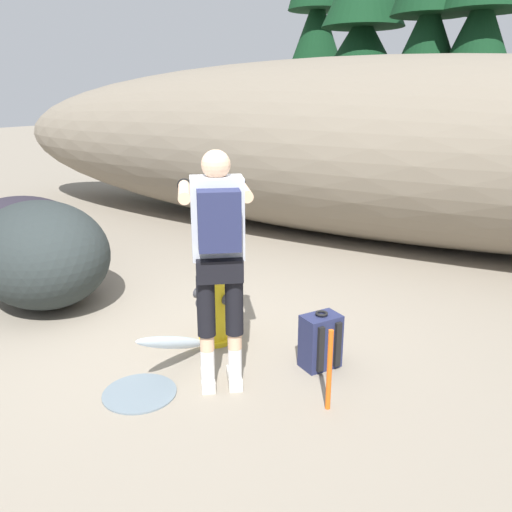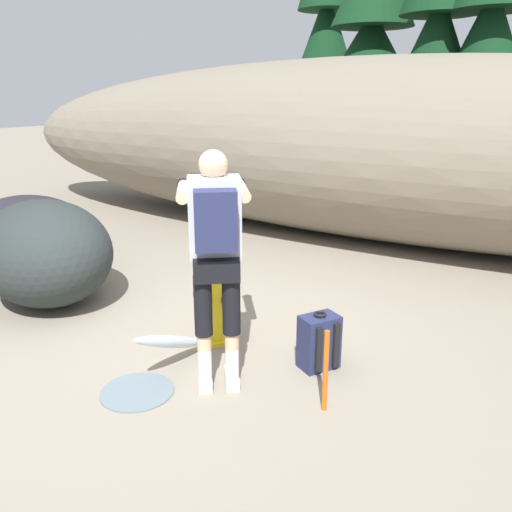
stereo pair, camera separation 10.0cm
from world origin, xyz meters
name	(u,v)px [view 1 (the left image)]	position (x,y,z in m)	size (l,w,h in m)	color
ground_plane	(192,349)	(0.00, 0.00, -0.02)	(56.00, 56.00, 0.04)	gray
dirt_embankment	(367,149)	(0.00, 4.38, 1.31)	(14.48, 3.20, 2.61)	#756B5B
fire_hydrant	(214,302)	(0.11, 0.19, 0.37)	(0.39, 0.34, 0.81)	gold
hydrant_water_jet	(165,356)	(0.11, -0.49, 0.17)	(0.54, 1.11, 0.47)	silver
utility_worker	(218,242)	(0.54, -0.35, 1.11)	(0.91, 1.00, 1.75)	beige
spare_backpack	(320,341)	(1.08, 0.26, 0.22)	(0.36, 0.36, 0.47)	#23284C
boulder_large	(42,254)	(-1.91, 0.04, 0.54)	(1.62, 1.30, 1.08)	#272D2D
boulder_mid	(21,232)	(-3.22, 0.75, 0.44)	(1.57, 1.43, 0.87)	#26222C
pine_tree_far_left	(317,29)	(-3.78, 10.88, 3.74)	(2.47, 2.47, 7.03)	#47331E
pine_tree_left	(362,44)	(-1.93, 9.31, 3.19)	(2.95, 2.95, 5.59)	#47331E
pine_tree_center	(428,38)	(-0.19, 8.34, 3.16)	(2.44, 2.44, 6.02)	#47331E
pine_tree_right	(479,35)	(0.80, 8.22, 3.15)	(2.51, 2.51, 6.08)	#47331E
survey_stake	(329,370)	(1.38, -0.26, 0.30)	(0.04, 0.04, 0.60)	#E55914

